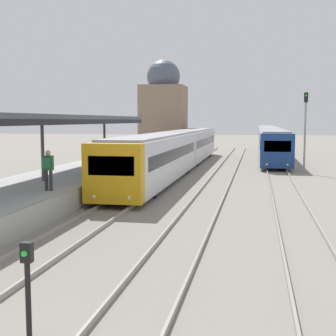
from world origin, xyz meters
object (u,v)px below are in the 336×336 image
Objects in this scene: signal_post_near at (27,279)px; signal_mast_far at (305,123)px; train_near at (178,148)px; person_on_platform at (48,167)px; train_far at (270,138)px.

signal_mast_far is at bearing 75.32° from signal_post_near.
train_near is 19.67× the size of signal_post_near.
train_far reaches higher than person_on_platform.
train_far is 7.92× the size of signal_mast_far.
person_on_platform is 0.04× the size of train_far.
person_on_platform is at bearing -97.37° from train_near.
person_on_platform is 0.96× the size of signal_post_near.
signal_mast_far is at bearing 56.05° from person_on_platform.
signal_post_near is at bearing -66.72° from person_on_platform.
person_on_platform is at bearing -103.62° from train_far.
person_on_platform is 18.33m from train_near.
train_far is at bearing 94.72° from signal_mast_far.
train_far is (9.90, 40.88, -0.29)m from person_on_platform.
signal_mast_far reaches higher than train_near.
train_near reaches higher than signal_post_near.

